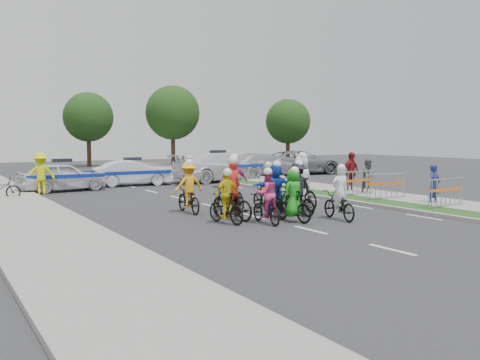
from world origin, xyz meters
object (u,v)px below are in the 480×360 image
rider_0 (339,201)px  rider_10 (188,192)px  spectator_2 (351,172)px  police_car_1 (133,173)px  police_car_0 (62,177)px  cone_0 (264,186)px  rider_5 (275,193)px  police_car_2 (218,167)px  barrier_1 (386,187)px  tree_1 (173,113)px  rider_3 (226,202)px  tree_2 (288,122)px  spectator_0 (434,185)px  rider_8 (267,192)px  rider_7 (301,188)px  marshal_hiviz (41,174)px  barrier_0 (446,194)px  barrier_2 (357,184)px  rider_4 (297,193)px  cone_1 (282,179)px  tree_4 (88,117)px  rider_9 (233,189)px  spectator_1 (369,177)px  rider_1 (293,200)px  civilian_suv (300,162)px  rider_2 (266,203)px  civilian_sedan (263,165)px

rider_0 → rider_10: (-3.39, 3.75, 0.13)m
spectator_2 → police_car_1: bearing=120.8°
police_car_0 → cone_0: size_ratio=5.81×
rider_10 → rider_5: bearing=135.8°
spectator_2 → police_car_2: bearing=95.4°
barrier_1 → tree_1: bearing=85.0°
rider_3 → rider_0: bearing=151.0°
police_car_0 → tree_2: 24.73m
police_car_1 → cone_0: bearing=-145.1°
spectator_0 → tree_1: 28.52m
rider_8 → rider_7: bearing=142.2°
marshal_hiviz → spectator_0: bearing=143.0°
rider_7 → police_car_1: size_ratio=0.51×
tree_1 → barrier_0: bearing=-94.5°
spectator_2 → barrier_2: size_ratio=0.94×
rider_4 → cone_1: (5.72, 8.97, -0.37)m
police_car_1 → spectator_2: bearing=-133.4°
marshal_hiviz → cone_0: 10.02m
barrier_2 → police_car_0: bearing=138.8°
cone_1 → tree_4: size_ratio=0.11×
rider_9 → spectator_1: 7.77m
police_car_1 → tree_2: tree_2 is taller
marshal_hiviz → barrier_2: size_ratio=0.93×
rider_1 → tree_1: size_ratio=0.25×
police_car_1 → tree_1: 17.41m
police_car_0 → cone_1: police_car_0 is taller
rider_9 → civilian_suv: rider_9 is taller
rider_0 → tree_4: (1.09, 32.99, 3.60)m
rider_4 → barrier_0: 5.55m
police_car_0 → tree_4: size_ratio=0.65×
rider_5 → spectator_1: 7.74m
rider_2 → civilian_suv: rider_2 is taller
rider_1 → rider_8: 2.74m
rider_3 → barrier_1: 8.31m
rider_10 → tree_4: 29.78m
marshal_hiviz → barrier_1: size_ratio=0.93×
rider_7 → cone_1: 9.56m
barrier_0 → tree_1: 29.54m
barrier_0 → police_car_0: bearing=127.3°
civilian_sedan → barrier_2: civilian_sedan is taller
rider_0 → tree_1: bearing=-94.5°
rider_7 → spectator_2: 6.50m
rider_3 → tree_2: bearing=-139.6°
rider_10 → barrier_1: 8.26m
rider_8 → rider_0: bearing=100.6°
police_car_0 → civilian_suv: 16.94m
police_car_1 → rider_1: bearing=-173.5°
rider_8 → police_car_1: size_ratio=0.42×
rider_2 → rider_5: 1.43m
rider_4 → civilian_suv: 19.08m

